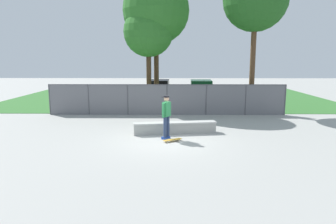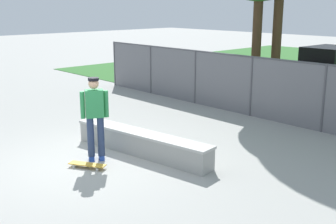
# 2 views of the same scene
# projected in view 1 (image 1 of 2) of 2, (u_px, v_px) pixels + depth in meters

# --- Properties ---
(ground_plane) EXTENTS (80.00, 80.00, 0.00)m
(ground_plane) POSITION_uv_depth(u_px,v_px,m) (165.00, 141.00, 12.85)
(ground_plane) COLOR #9E9E99
(grass_strip) EXTENTS (26.10, 20.00, 0.02)m
(grass_strip) POSITION_uv_depth(u_px,v_px,m) (169.00, 95.00, 28.81)
(grass_strip) COLOR #336B2D
(grass_strip) RESTS_ON ground
(concrete_ledge) EXTENTS (3.78, 1.02, 0.53)m
(concrete_ledge) POSITION_uv_depth(u_px,v_px,m) (175.00, 128.00, 14.01)
(concrete_ledge) COLOR #999993
(concrete_ledge) RESTS_ON ground
(skateboarder) EXTENTS (0.41, 0.54, 1.84)m
(skateboarder) POSITION_uv_depth(u_px,v_px,m) (166.00, 115.00, 12.93)
(skateboarder) COLOR #2647A5
(skateboarder) RESTS_ON ground
(skateboard) EXTENTS (0.80, 0.57, 0.09)m
(skateboard) POSITION_uv_depth(u_px,v_px,m) (173.00, 140.00, 12.70)
(skateboard) COLOR gold
(skateboard) RESTS_ON ground
(chainlink_fence) EXTENTS (14.17, 0.07, 1.84)m
(chainlink_fence) POSITION_uv_depth(u_px,v_px,m) (167.00, 98.00, 18.50)
(chainlink_fence) COLOR #4C4C51
(chainlink_fence) RESTS_ON ground
(tree_near_left) EXTENTS (3.18, 3.18, 6.60)m
(tree_near_left) POSITION_uv_depth(u_px,v_px,m) (148.00, 32.00, 19.62)
(tree_near_left) COLOR #47301E
(tree_near_left) RESTS_ON ground
(tree_near_right) EXTENTS (4.29, 4.29, 8.52)m
(tree_near_right) POSITION_uv_depth(u_px,v_px,m) (156.00, 11.00, 19.89)
(tree_near_right) COLOR #47301E
(tree_near_right) RESTS_ON ground
(car_black) EXTENTS (2.15, 4.27, 1.66)m
(car_black) POSITION_uv_depth(u_px,v_px,m) (158.00, 90.00, 24.67)
(car_black) COLOR black
(car_black) RESTS_ON ground
(car_green) EXTENTS (2.15, 4.27, 1.66)m
(car_green) POSITION_uv_depth(u_px,v_px,m) (201.00, 91.00, 24.28)
(car_green) COLOR #1E6638
(car_green) RESTS_ON ground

